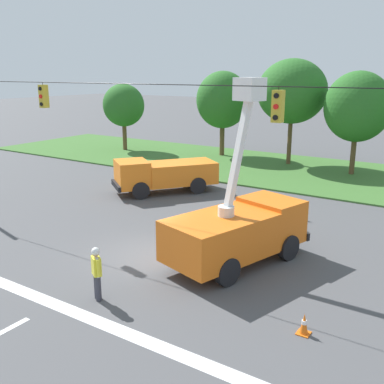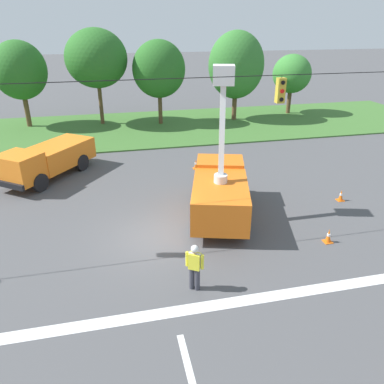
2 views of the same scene
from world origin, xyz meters
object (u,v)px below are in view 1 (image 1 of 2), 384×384
tree_east (357,107)px  tree_centre (292,92)px  traffic_cone_far_right (301,224)px  road_worker (97,270)px  tree_far_west (124,105)px  utility_truck_bucket_lift (238,228)px  tree_west (223,100)px  utility_truck_support_near (164,174)px  traffic_cone_lane_edge_a (304,324)px  traffic_cone_mid_left (303,214)px

tree_east → tree_centre: bearing=168.0°
tree_east → traffic_cone_far_right: (0.98, -12.86, -4.46)m
traffic_cone_far_right → road_worker: bearing=-107.7°
tree_far_west → utility_truck_bucket_lift: 26.55m
tree_east → traffic_cone_far_right: size_ratio=12.18×
tree_west → tree_centre: tree_centre is taller
tree_east → traffic_cone_far_right: 13.65m
utility_truck_support_near → traffic_cone_far_right: bearing=-12.2°
traffic_cone_far_right → tree_east: bearing=94.4°
utility_truck_support_near → tree_west: bearing=103.7°
tree_centre → traffic_cone_far_right: bearing=-66.5°
tree_centre → traffic_cone_lane_edge_a: tree_centre is taller
tree_centre → traffic_cone_mid_left: tree_centre is taller
tree_west → utility_truck_bucket_lift: tree_west is taller
utility_truck_bucket_lift → road_worker: utility_truck_bucket_lift is taller
traffic_cone_mid_left → traffic_cone_lane_edge_a: 10.17m
tree_west → tree_far_west: bearing=-164.7°
tree_centre → traffic_cone_lane_edge_a: 24.43m
tree_east → traffic_cone_mid_left: 12.25m
tree_far_west → tree_west: size_ratio=0.84×
traffic_cone_mid_left → traffic_cone_lane_edge_a: traffic_cone_mid_left is taller
tree_centre → tree_east: size_ratio=1.12×
tree_far_west → tree_centre: bearing=7.4°
tree_east → utility_truck_bucket_lift: 17.98m
utility_truck_support_near → traffic_cone_mid_left: bearing=-3.6°
tree_west → utility_truck_bucket_lift: (11.53, -19.21, -3.35)m
tree_east → utility_truck_bucket_lift: tree_east is taller
utility_truck_support_near → utility_truck_bucket_lift: bearing=-38.7°
utility_truck_support_near → tree_far_west: bearing=140.0°
utility_truck_bucket_lift → traffic_cone_mid_left: (0.32, 6.26, -1.10)m
road_worker → traffic_cone_lane_edge_a: bearing=15.4°
traffic_cone_mid_left → utility_truck_support_near: bearing=176.4°
tree_west → traffic_cone_lane_edge_a: size_ratio=11.46×
traffic_cone_mid_left → traffic_cone_lane_edge_a: bearing=-70.0°
tree_far_west → road_worker: (18.02, -21.78, -3.11)m
tree_far_west → tree_centre: 15.29m
tree_centre → traffic_cone_lane_edge_a: (9.10, -22.04, -5.31)m
traffic_cone_lane_edge_a → utility_truck_support_near: bearing=140.6°
tree_far_west → utility_truck_bucket_lift: size_ratio=0.88×
utility_truck_support_near → traffic_cone_far_right: (9.25, -2.01, -0.86)m
tree_west → tree_east: 11.41m
tree_west → tree_east: (11.30, -1.55, -0.02)m
tree_centre → utility_truck_bucket_lift: 19.93m
tree_far_west → tree_east: bearing=2.5°
tree_east → tree_west: bearing=172.2°
traffic_cone_far_right → tree_far_west: bearing=150.5°
traffic_cone_lane_edge_a → tree_east: bearing=100.9°
utility_truck_bucket_lift → traffic_cone_lane_edge_a: size_ratio=10.99×
road_worker → tree_west: bearing=110.7°
road_worker → traffic_cone_lane_edge_a: road_worker is taller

